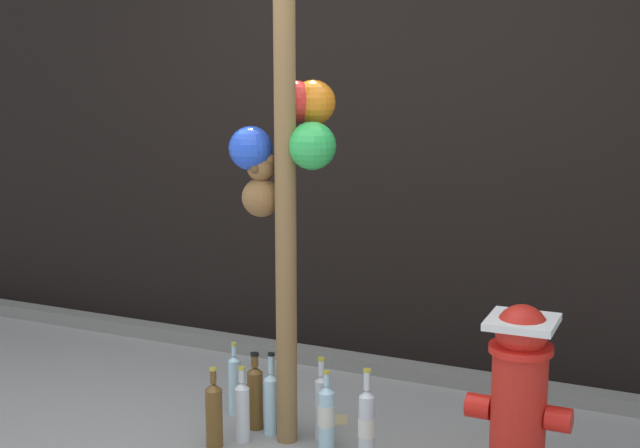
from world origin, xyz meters
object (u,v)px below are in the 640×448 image
Objects in this scene: bottle_3 at (326,416)px; bottle_6 at (242,410)px; bottle_2 at (214,414)px; fire_hydrant at (519,392)px; bottle_5 at (321,405)px; memorial_post at (286,114)px; bottle_1 at (235,384)px; bottle_7 at (272,401)px; bottle_4 at (255,396)px; bottle_0 at (366,424)px.

bottle_6 is (-0.39, -0.09, -0.01)m from bottle_3.
fire_hydrant is at bearing 8.65° from bottle_2.
bottle_5 is 1.11× the size of bottle_6.
memorial_post is 6.36× the size of bottle_5.
fire_hydrant reaches higher than bottle_2.
bottle_2 reaches higher than bottle_3.
bottle_1 is 0.60m from bottle_3.
bottle_5 and bottle_7 have the same top height.
bottle_4 is at bearing 173.35° from memorial_post.
bottle_0 is (0.42, -0.08, -1.33)m from memorial_post.
bottle_2 is (-0.68, -0.16, -0.01)m from bottle_0.
bottle_2 reaches higher than bottle_6.
bottle_7 is (-0.09, -0.00, -1.34)m from memorial_post.
bottle_5 reaches higher than bottle_1.
fire_hydrant reaches higher than bottle_1.
bottle_0 is 0.52m from bottle_7.
bottle_3 is 1.03× the size of bottle_6.
bottle_1 is 0.52m from bottle_5.
memorial_post is at bearing 169.47° from bottle_0.
fire_hydrant is 0.96m from bottle_5.
bottle_6 is (0.19, -0.26, -0.01)m from bottle_1.
bottle_2 is 0.14m from bottle_6.
fire_hydrant is at bearing 4.05° from bottle_0.
bottle_4 is at bearing -176.95° from bottle_5.
bottle_3 is at bearing -16.62° from bottle_1.
bottle_5 is (-0.93, 0.07, -0.24)m from fire_hydrant.
bottle_4 reaches higher than bottle_1.
memorial_post is at bearing -19.73° from bottle_1.
fire_hydrant is 1.97× the size of bottle_5.
bottle_2 is at bearing -146.06° from bottle_5.
fire_hydrant reaches higher than bottle_4.
memorial_post is 1.39m from bottle_2.
bottle_6 is 0.90× the size of bottle_7.
bottle_2 is 1.00× the size of bottle_4.
bottle_0 is 0.70m from bottle_2.
memorial_post is 3.24× the size of fire_hydrant.
bottle_5 reaches higher than bottle_6.
bottle_4 is 1.05× the size of bottle_6.
memorial_post is 1.35m from bottle_4.
fire_hydrant is at bearing -1.73° from memorial_post.
fire_hydrant reaches higher than bottle_5.
bottle_1 is 0.98× the size of bottle_4.
memorial_post reaches higher than fire_hydrant.
bottle_5 is at bearing 33.94° from bottle_2.
bottle_3 is 0.93× the size of bottle_7.
bottle_2 is at bearing -171.35° from fire_hydrant.
memorial_post is at bearing 168.82° from bottle_3.
bottle_3 is (0.47, 0.19, -0.00)m from bottle_2.
bottle_7 is (0.09, 0.13, 0.01)m from bottle_6.
memorial_post is 1.37m from bottle_6.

